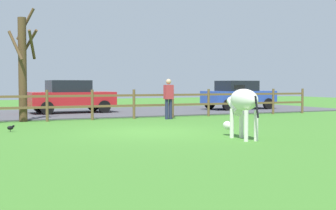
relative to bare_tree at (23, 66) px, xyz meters
name	(u,v)px	position (x,y,z in m)	size (l,w,h in m)	color
ground_plane	(149,132)	(3.04, -5.38, -2.14)	(60.00, 60.00, 0.00)	#3D7528
parking_asphalt	(80,113)	(3.04, 3.92, -2.11)	(28.00, 7.40, 0.05)	#47474C
paddock_fence	(92,103)	(2.57, -0.38, -1.45)	(21.17, 0.11, 1.21)	brown
bare_tree	(23,66)	(0.00, 0.00, 0.00)	(1.10, 1.09, 4.36)	#513A23
zebra	(242,104)	(4.61, -8.00, -1.21)	(0.60, 1.94, 1.41)	white
crow_on_grass	(11,128)	(-0.77, -3.68, -2.01)	(0.21, 0.10, 0.20)	black
parked_car_red	(71,96)	(2.57, 3.73, -1.29)	(4.09, 2.06, 1.56)	red
parked_car_blue	(238,95)	(11.68, 3.17, -1.29)	(4.12, 2.12, 1.56)	#2D4CAD
visitor_near_fence	(169,97)	(5.52, -1.20, -1.23)	(0.39, 0.27, 1.64)	#232847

